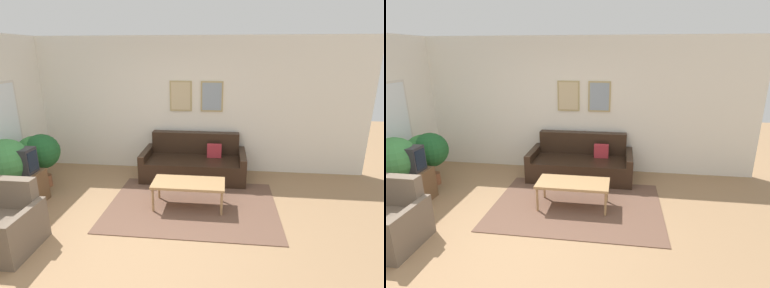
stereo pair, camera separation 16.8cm
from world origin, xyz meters
The scene contains 11 objects.
ground_plane centered at (0.00, 0.00, 0.00)m, with size 16.00×16.00×0.00m, color #997551.
area_rug centered at (0.72, 1.13, 0.01)m, with size 2.69×1.89×0.01m.
wall_back centered at (0.01, 2.78, 1.35)m, with size 8.00×0.09×2.70m.
couch centered at (0.63, 2.32, 0.29)m, with size 1.99×0.90×0.84m.
coffee_table centered at (0.66, 1.10, 0.40)m, with size 1.14×0.53×0.43m.
tv_stand centered at (-2.07, 0.94, 0.27)m, with size 0.67×0.47×0.54m.
tv centered at (-2.07, 0.94, 0.74)m, with size 0.55×0.28×0.41m.
armchair centered at (-1.56, -0.20, 0.29)m, with size 0.88×0.76×0.84m.
potted_plant_tall centered at (-2.21, 0.89, 0.71)m, with size 0.71×0.71×1.10m.
potted_plant_by_window centered at (-2.20, 1.58, 0.61)m, with size 0.62×0.62×0.96m.
potted_plant_small centered at (-2.06, 1.59, 0.65)m, with size 0.63×0.63×0.99m.
Camera 1 is at (1.19, -3.19, 2.39)m, focal length 28.00 mm.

